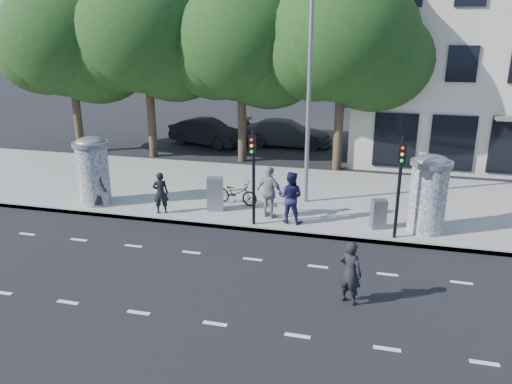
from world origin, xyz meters
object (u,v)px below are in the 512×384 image
(traffic_pole_far, at_px, (400,178))
(cabinet_right, at_px, (379,214))
(ped_c, at_px, (290,197))
(ped_e, at_px, (270,192))
(traffic_pole_near, at_px, (253,168))
(ad_column_left, at_px, (93,169))
(man_road, at_px, (350,273))
(ped_a, at_px, (95,184))
(cabinet_left, at_px, (215,194))
(street_lamp, at_px, (309,83))
(car_mid, at_px, (207,132))
(bicycle, at_px, (236,193))
(car_right, at_px, (287,133))
(ped_b, at_px, (161,193))
(ad_column_right, at_px, (429,192))

(traffic_pole_far, bearing_deg, cabinet_right, 125.98)
(ped_c, relative_size, ped_e, 0.97)
(traffic_pole_near, bearing_deg, cabinet_right, 10.18)
(ad_column_left, bearing_deg, man_road, -25.64)
(ped_a, height_order, cabinet_left, ped_a)
(street_lamp, xyz_separation_m, ped_e, (-1.00, -2.00, -3.69))
(car_mid, bearing_deg, traffic_pole_far, -120.96)
(traffic_pole_near, distance_m, bicycle, 2.77)
(street_lamp, relative_size, car_mid, 1.70)
(street_lamp, height_order, cabinet_left, street_lamp)
(street_lamp, height_order, ped_e, street_lamp)
(ped_a, bearing_deg, traffic_pole_near, -171.90)
(ped_c, bearing_deg, street_lamp, -90.42)
(car_right, bearing_deg, ped_b, 167.60)
(ad_column_right, distance_m, cabinet_left, 7.61)
(traffic_pole_near, bearing_deg, traffic_pole_far, 0.00)
(traffic_pole_far, xyz_separation_m, ped_b, (-8.42, 0.30, -1.29))
(ped_e, height_order, bicycle, ped_e)
(cabinet_right, height_order, car_mid, car_mid)
(cabinet_right, xyz_separation_m, car_right, (-5.58, 12.36, 0.12))
(street_lamp, height_order, bicycle, street_lamp)
(car_mid, bearing_deg, cabinet_left, -141.75)
(traffic_pole_far, height_order, ped_a, traffic_pole_far)
(ped_a, relative_size, ped_e, 0.93)
(ped_c, distance_m, man_road, 5.34)
(ad_column_right, distance_m, ped_b, 9.46)
(ad_column_left, relative_size, street_lamp, 0.33)
(car_right, bearing_deg, cabinet_left, 175.64)
(ped_c, distance_m, ped_e, 0.86)
(ped_a, bearing_deg, ad_column_right, -165.83)
(cabinet_right, bearing_deg, ped_e, 157.96)
(ad_column_right, height_order, cabinet_right, ad_column_right)
(ped_c, relative_size, cabinet_left, 1.46)
(traffic_pole_near, xyz_separation_m, ped_b, (-3.62, 0.30, -1.29))
(cabinet_left, bearing_deg, ped_b, -173.52)
(ped_c, bearing_deg, car_mid, -53.65)
(ped_b, bearing_deg, ped_a, -22.61)
(ped_c, height_order, cabinet_left, ped_c)
(cabinet_right, bearing_deg, car_mid, 111.29)
(ped_e, bearing_deg, bicycle, -9.03)
(traffic_pole_far, height_order, bicycle, traffic_pole_far)
(ad_column_left, bearing_deg, ped_a, -54.04)
(man_road, bearing_deg, bicycle, -25.45)
(ad_column_left, bearing_deg, cabinet_left, 4.64)
(ad_column_left, distance_m, ped_b, 3.07)
(ped_b, xyz_separation_m, car_right, (2.28, 12.82, -0.16))
(ped_b, distance_m, ped_e, 4.06)
(street_lamp, distance_m, man_road, 8.37)
(ped_e, xyz_separation_m, car_right, (-1.74, 12.28, -0.33))
(ad_column_left, distance_m, ad_column_right, 12.40)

